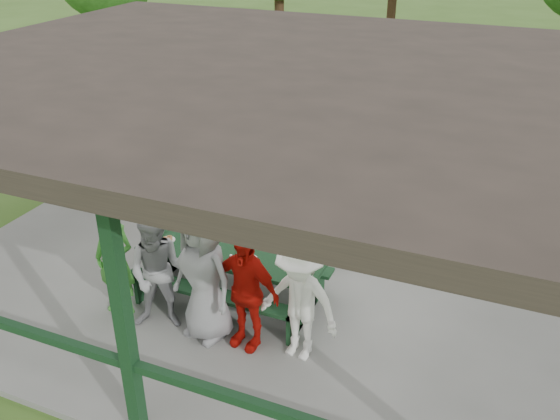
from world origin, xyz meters
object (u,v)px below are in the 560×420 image
at_px(contestant_white_fedora, 299,301).
at_px(spectator_lblue, 301,178).
at_px(contestant_grey_left, 159,273).
at_px(picnic_table_far, 276,210).
at_px(pickup_truck, 472,101).
at_px(contestant_grey_mid, 204,275).
at_px(contestant_red, 245,290).
at_px(spectator_blue, 232,150).
at_px(contestant_green, 115,259).
at_px(picnic_table_near, 230,270).
at_px(spectator_grey, 404,191).
at_px(farm_trailer, 263,83).

distance_m(contestant_white_fedora, spectator_lblue, 3.79).
bearing_deg(contestant_grey_left, picnic_table_far, 62.28).
xyz_separation_m(contestant_grey_left, pickup_truck, (2.84, 10.35, -0.19)).
bearing_deg(contestant_grey_mid, pickup_truck, 92.22).
bearing_deg(contestant_red, spectator_blue, 126.51).
distance_m(contestant_grey_mid, spectator_blue, 4.51).
bearing_deg(contestant_white_fedora, pickup_truck, 92.79).
distance_m(contestant_grey_left, contestant_white_fedora, 1.96).
height_order(contestant_green, spectator_lblue, contestant_green).
xyz_separation_m(contestant_red, spectator_lblue, (-0.61, 3.60, -0.02)).
height_order(contestant_grey_mid, spectator_lblue, contestant_grey_mid).
distance_m(picnic_table_near, spectator_grey, 3.48).
xyz_separation_m(picnic_table_far, spectator_blue, (-1.49, 1.30, 0.42)).
relative_size(picnic_table_near, contestant_grey_mid, 1.45).
height_order(spectator_grey, farm_trailer, spectator_grey).
bearing_deg(pickup_truck, spectator_lblue, 157.50).
height_order(contestant_white_fedora, farm_trailer, contestant_white_fedora).
xyz_separation_m(contestant_white_fedora, spectator_lblue, (-1.33, 3.55, -0.02)).
height_order(contestant_red, spectator_grey, contestant_red).
bearing_deg(picnic_table_far, spectator_blue, 139.06).
distance_m(contestant_green, contestant_grey_mid, 1.39).
relative_size(spectator_blue, spectator_grey, 1.08).
xyz_separation_m(contestant_red, spectator_blue, (-2.29, 4.13, 0.06)).
bearing_deg(farm_trailer, spectator_blue, -76.67).
height_order(contestant_grey_mid, contestant_white_fedora, contestant_grey_mid).
bearing_deg(contestant_green, spectator_grey, 53.96).
distance_m(contestant_white_fedora, spectator_grey, 3.72).
bearing_deg(farm_trailer, pickup_truck, -5.63).
relative_size(contestant_green, spectator_grey, 1.05).
bearing_deg(spectator_blue, pickup_truck, -136.80).
xyz_separation_m(contestant_green, farm_trailer, (-2.42, 10.31, -0.37)).
relative_size(contestant_red, farm_trailer, 0.48).
distance_m(spectator_grey, farm_trailer, 8.60).
xyz_separation_m(contestant_grey_mid, contestant_white_fedora, (1.30, 0.09, -0.11)).
distance_m(contestant_green, farm_trailer, 10.60).
bearing_deg(farm_trailer, contestant_grey_mid, -75.26).
xyz_separation_m(contestant_grey_left, farm_trailer, (-3.15, 10.35, -0.35)).
distance_m(contestant_green, spectator_blue, 4.21).
bearing_deg(spectator_grey, picnic_table_far, 14.57).
bearing_deg(spectator_grey, contestant_white_fedora, 72.67).
height_order(picnic_table_far, spectator_grey, spectator_grey).
distance_m(picnic_table_near, pickup_truck, 9.68).
bearing_deg(contestant_red, spectator_lblue, 107.20).
xyz_separation_m(picnic_table_near, spectator_blue, (-1.63, 3.30, 0.42)).
distance_m(picnic_table_far, farm_trailer, 8.24).
distance_m(picnic_table_near, contestant_green, 1.63).
xyz_separation_m(spectator_blue, farm_trailer, (-2.10, 6.12, -0.40)).
xyz_separation_m(contestant_red, spectator_grey, (1.23, 3.74, -0.01)).
relative_size(picnic_table_far, spectator_grey, 1.62).
relative_size(contestant_grey_mid, farm_trailer, 0.54).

